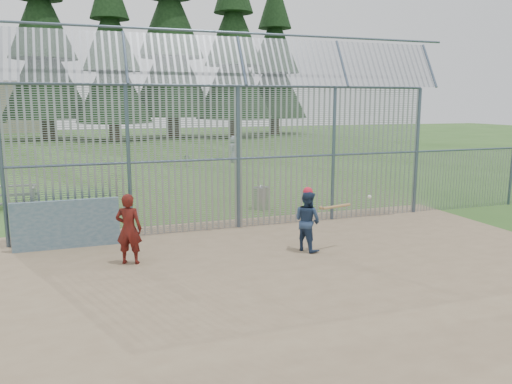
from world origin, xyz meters
name	(u,v)px	position (x,y,z in m)	size (l,w,h in m)	color
ground	(286,264)	(0.00, 0.00, 0.00)	(120.00, 120.00, 0.00)	#2D511E
dirt_infield	(295,271)	(0.00, -0.50, 0.01)	(14.00, 10.00, 0.02)	#756047
dugout_wall	(67,224)	(-4.60, 2.90, 0.62)	(2.50, 0.12, 1.20)	#38566B
batter	(307,221)	(0.88, 0.77, 0.75)	(0.71, 0.55, 1.46)	navy
onlooker	(129,229)	(-3.27, 1.17, 0.81)	(0.58, 0.38, 1.58)	maroon
bg_kid_standing	(234,149)	(4.49, 18.73, 0.79)	(0.77, 0.50, 1.57)	gray
bg_kid_seated	(187,159)	(1.45, 17.79, 0.39)	(0.46, 0.19, 0.79)	slate
batting_gear	(317,196)	(1.10, 0.73, 1.36)	(1.74, 0.40, 0.54)	red
trash_can	(261,198)	(1.49, 5.70, 0.38)	(0.56, 0.56, 0.82)	gray
backstop_fence	(298,144)	(1.81, 3.43, 2.36)	(20.09, 0.81, 5.30)	#47566B
conifer_row	(140,26)	(1.93, 41.51, 10.83)	(38.48, 12.26, 20.20)	#332319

